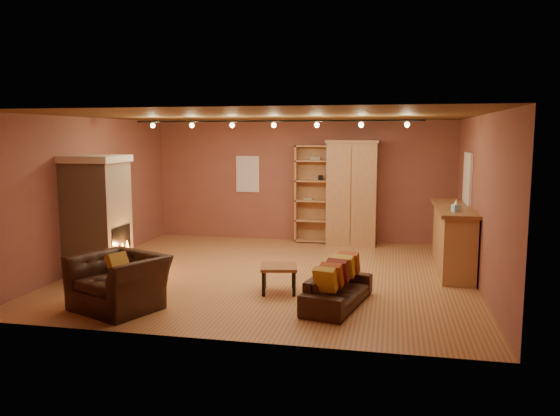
% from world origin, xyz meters
% --- Properties ---
extents(floor, '(7.00, 7.00, 0.00)m').
position_xyz_m(floor, '(0.00, 0.00, 0.00)').
color(floor, '#945E34').
rests_on(floor, ground).
extents(ceiling, '(7.00, 7.00, 0.00)m').
position_xyz_m(ceiling, '(0.00, 0.00, 2.80)').
color(ceiling, brown).
rests_on(ceiling, back_wall).
extents(back_wall, '(7.00, 0.02, 2.80)m').
position_xyz_m(back_wall, '(0.00, 3.25, 1.40)').
color(back_wall, brown).
rests_on(back_wall, floor).
extents(left_wall, '(0.02, 6.50, 2.80)m').
position_xyz_m(left_wall, '(-3.50, 0.00, 1.40)').
color(left_wall, brown).
rests_on(left_wall, floor).
extents(right_wall, '(0.02, 6.50, 2.80)m').
position_xyz_m(right_wall, '(3.50, 0.00, 1.40)').
color(right_wall, brown).
rests_on(right_wall, floor).
extents(fireplace, '(1.01, 0.98, 2.12)m').
position_xyz_m(fireplace, '(-3.04, -0.60, 1.06)').
color(fireplace, tan).
rests_on(fireplace, floor).
extents(back_window, '(0.56, 0.04, 0.86)m').
position_xyz_m(back_window, '(-1.30, 3.23, 1.55)').
color(back_window, silver).
rests_on(back_window, back_wall).
extents(bookcase, '(0.92, 0.36, 2.25)m').
position_xyz_m(bookcase, '(0.35, 3.13, 1.14)').
color(bookcase, tan).
rests_on(bookcase, floor).
extents(armoire, '(1.16, 0.66, 2.36)m').
position_xyz_m(armoire, '(1.20, 2.95, 1.18)').
color(armoire, tan).
rests_on(armoire, floor).
extents(bar_counter, '(0.66, 2.49, 1.19)m').
position_xyz_m(bar_counter, '(3.20, 0.91, 0.60)').
color(bar_counter, tan).
rests_on(bar_counter, floor).
extents(tissue_box, '(0.14, 0.14, 0.21)m').
position_xyz_m(tissue_box, '(3.15, 0.20, 1.28)').
color(tissue_box, '#90C8E7').
rests_on(tissue_box, bar_counter).
extents(right_window, '(0.05, 0.90, 1.00)m').
position_xyz_m(right_window, '(3.47, 1.40, 1.65)').
color(right_window, silver).
rests_on(right_window, right_wall).
extents(loveseat, '(0.81, 1.66, 0.70)m').
position_xyz_m(loveseat, '(1.34, -1.60, 0.34)').
color(loveseat, black).
rests_on(loveseat, floor).
extents(armchair, '(1.40, 1.18, 1.04)m').
position_xyz_m(armchair, '(-1.71, -2.37, 0.52)').
color(armchair, black).
rests_on(armchair, floor).
extents(coffee_table, '(0.67, 0.67, 0.43)m').
position_xyz_m(coffee_table, '(0.36, -1.10, 0.37)').
color(coffee_table, brown).
rests_on(coffee_table, floor).
extents(track_rail, '(5.20, 0.09, 0.13)m').
position_xyz_m(track_rail, '(0.00, 0.20, 2.68)').
color(track_rail, black).
rests_on(track_rail, ceiling).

